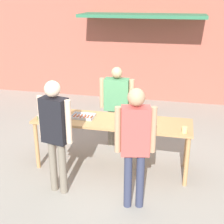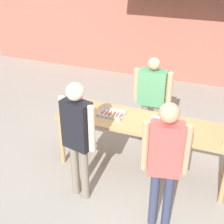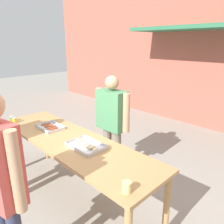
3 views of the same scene
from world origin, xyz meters
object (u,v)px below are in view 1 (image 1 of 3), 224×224
(condiment_jar_ketchup, at_px, (44,118))
(food_tray_sausages, at_px, (83,117))
(food_tray_buns, at_px, (130,120))
(person_customer_with_cup, at_px, (135,139))
(condiment_jar_mustard, at_px, (39,118))
(person_customer_holding_hotdog, at_px, (55,128))
(person_server_behind_table, at_px, (117,101))
(beer_cup, at_px, (184,130))

(condiment_jar_ketchup, bearing_deg, food_tray_sausages, 24.89)
(food_tray_buns, xyz_separation_m, person_customer_with_cup, (0.24, -1.03, 0.16))
(condiment_jar_mustard, xyz_separation_m, person_customer_holding_hotdog, (0.56, -0.63, 0.14))
(person_customer_with_cup, bearing_deg, condiment_jar_ketchup, -36.37)
(condiment_jar_ketchup, height_order, person_customer_with_cup, person_customer_with_cup)
(food_tray_buns, distance_m, person_server_behind_table, 0.94)
(food_tray_sausages, relative_size, food_tray_buns, 0.88)
(food_tray_buns, distance_m, person_customer_holding_hotdog, 1.33)
(person_customer_with_cup, bearing_deg, condiment_jar_mustard, -35.18)
(beer_cup, bearing_deg, condiment_jar_ketchup, -179.85)
(person_customer_holding_hotdog, height_order, person_customer_with_cup, same)
(person_server_behind_table, xyz_separation_m, person_customer_with_cup, (0.65, -1.87, 0.13))
(food_tray_sausages, xyz_separation_m, food_tray_buns, (0.83, -0.00, 0.01))
(person_server_behind_table, distance_m, person_customer_holding_hotdog, 1.85)
(condiment_jar_ketchup, relative_size, person_customer_holding_hotdog, 0.05)
(person_customer_holding_hotdog, bearing_deg, condiment_jar_ketchup, -41.22)
(condiment_jar_ketchup, relative_size, person_customer_with_cup, 0.05)
(condiment_jar_mustard, xyz_separation_m, person_server_behind_table, (1.11, 1.12, 0.01))
(food_tray_sausages, bearing_deg, condiment_jar_mustard, -157.95)
(condiment_jar_mustard, distance_m, condiment_jar_ketchup, 0.09)
(beer_cup, distance_m, person_customer_holding_hotdog, 1.97)
(food_tray_buns, bearing_deg, food_tray_sausages, 179.90)
(beer_cup, xyz_separation_m, person_server_behind_table, (-1.31, 1.12, 0.00))
(food_tray_sausages, bearing_deg, beer_cup, -8.98)
(food_tray_sausages, bearing_deg, person_customer_with_cup, -43.88)
(beer_cup, xyz_separation_m, person_customer_holding_hotdog, (-1.85, -0.64, 0.13))
(condiment_jar_ketchup, height_order, person_customer_holding_hotdog, person_customer_holding_hotdog)
(food_tray_sausages, bearing_deg, person_customer_holding_hotdog, -98.16)
(condiment_jar_mustard, bearing_deg, food_tray_buns, 10.40)
(food_tray_sausages, xyz_separation_m, condiment_jar_mustard, (-0.69, -0.28, 0.03))
(condiment_jar_ketchup, distance_m, person_customer_with_cup, 1.83)
(food_tray_buns, xyz_separation_m, condiment_jar_mustard, (-1.52, -0.28, 0.02))
(condiment_jar_mustard, distance_m, person_server_behind_table, 1.58)
(condiment_jar_mustard, bearing_deg, person_customer_with_cup, -23.00)
(person_server_behind_table, bearing_deg, person_customer_with_cup, -73.14)
(food_tray_sausages, xyz_separation_m, beer_cup, (1.72, -0.27, 0.04))
(food_tray_sausages, distance_m, beer_cup, 1.74)
(person_customer_holding_hotdog, bearing_deg, person_customer_with_cup, -173.05)
(food_tray_buns, relative_size, person_customer_with_cup, 0.25)
(condiment_jar_ketchup, xyz_separation_m, person_server_behind_table, (1.02, 1.12, 0.01))
(person_customer_holding_hotdog, bearing_deg, beer_cup, -148.54)
(condiment_jar_ketchup, bearing_deg, person_customer_holding_hotdog, -53.59)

